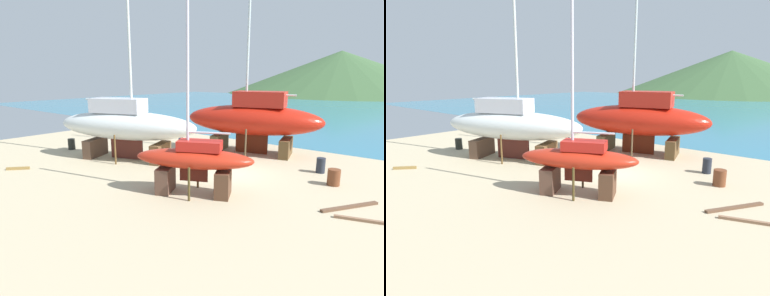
# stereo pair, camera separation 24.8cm
# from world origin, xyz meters

# --- Properties ---
(ground_plane) EXTENTS (45.55, 45.55, 0.00)m
(ground_plane) POSITION_xyz_m (0.00, -1.85, 0.00)
(ground_plane) COLOR tan
(sea_water) EXTENTS (139.47, 71.51, 0.01)m
(sea_water) POSITION_xyz_m (0.00, 45.29, 0.00)
(sea_water) COLOR teal
(sea_water) RESTS_ON ground
(headland_hill) EXTENTS (151.00, 151.00, 28.54)m
(headland_hill) POSITION_xyz_m (-23.53, 103.24, 0.00)
(headland_hill) COLOR #3A5C35
(headland_hill) RESTS_ON ground
(sailboat_far_slipway) EXTENTS (10.92, 6.50, 18.76)m
(sailboat_far_slipway) POSITION_xyz_m (-8.01, -1.90, 2.53)
(sailboat_far_slipway) COLOR brown
(sailboat_far_slipway) RESTS_ON ground
(sailboat_mid_port) EXTENTS (10.98, 6.18, 16.66)m
(sailboat_mid_port) POSITION_xyz_m (-1.94, 5.54, 2.68)
(sailboat_mid_port) COLOR brown
(sailboat_mid_port) RESTS_ON ground
(sailboat_small_center) EXTENTS (6.19, 4.30, 9.75)m
(sailboat_small_center) POSITION_xyz_m (0.30, -4.28, 1.73)
(sailboat_small_center) COLOR brown
(sailboat_small_center) RESTS_ON ground
(worker) EXTENTS (0.47, 0.49, 1.66)m
(worker) POSITION_xyz_m (-8.55, 4.58, 0.86)
(worker) COLOR navy
(worker) RESTS_ON ground
(barrel_tar_black) EXTENTS (0.95, 0.95, 0.91)m
(barrel_tar_black) POSITION_xyz_m (5.36, 1.67, 0.45)
(barrel_tar_black) COLOR brown
(barrel_tar_black) RESTS_ON ground
(barrel_blue_faded) EXTENTS (0.70, 0.70, 0.89)m
(barrel_blue_faded) POSITION_xyz_m (-13.94, -2.79, 0.44)
(barrel_blue_faded) COLOR #252722
(barrel_blue_faded) RESTS_ON ground
(barrel_rust_near) EXTENTS (0.66, 0.66, 0.95)m
(barrel_rust_near) POSITION_xyz_m (4.01, 3.61, 0.47)
(barrel_rust_near) COLOR #232832
(barrel_rust_near) RESTS_ON ground
(timber_long_aft) EXTENTS (2.86, 1.08, 0.12)m
(timber_long_aft) POSITION_xyz_m (8.10, -2.19, 0.06)
(timber_long_aft) COLOR #856046
(timber_long_aft) RESTS_ON ground
(timber_plank_far) EXTENTS (1.05, 1.16, 0.18)m
(timber_plank_far) POSITION_xyz_m (-11.18, -8.19, 0.09)
(timber_plank_far) COLOR olive
(timber_plank_far) RESTS_ON ground
(timber_plank_near) EXTENTS (1.84, 2.78, 0.12)m
(timber_plank_near) POSITION_xyz_m (6.95, -1.14, 0.06)
(timber_plank_near) COLOR brown
(timber_plank_near) RESTS_ON ground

